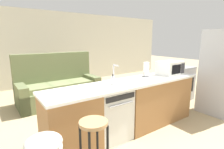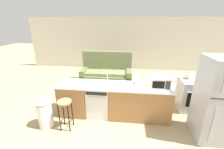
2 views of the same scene
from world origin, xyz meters
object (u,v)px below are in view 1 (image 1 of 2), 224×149
Objects in this scene: couch at (58,87)px; dishwasher at (110,114)px; bar_stool at (94,138)px; stove_range at (177,83)px; refrigerator at (222,72)px; paper_towel_roll at (146,70)px; microwave at (170,68)px; soap_bottle at (113,80)px; kettle at (170,63)px.

dishwasher is at bearing -87.06° from couch.
bar_stool is (-0.66, -0.65, 0.11)m from dishwasher.
stove_range is 0.49× the size of refrigerator.
stove_range is (2.60, 0.55, 0.03)m from dishwasher.
paper_towel_roll is 0.14× the size of couch.
refrigerator is 1.22m from microwave.
soap_bottle is 1.07m from bar_stool.
soap_bottle is at bearing 42.03° from bar_stool.
bar_stool is at bearing -159.83° from stove_range.
couch reaches higher than dishwasher.
refrigerator is 3.28m from bar_stool.
dishwasher is 4.10× the size of kettle.
paper_towel_roll is at bearing 8.95° from dishwasher.
refrigerator is 8.89× the size of kettle.
stove_range is at bearing 13.67° from paper_towel_roll.
paper_towel_roll is 1.60× the size of soap_bottle.
microwave is 0.56m from paper_towel_roll.
couch is (-2.55, 1.56, -0.59)m from kettle.
refrigerator is 3.65× the size of microwave.
kettle is at bearing 15.88° from soap_bottle.
kettle is 3.40m from bar_stool.
bar_stool is at bearing -153.87° from paper_towel_roll.
dishwasher is at bearing -164.42° from kettle.
dishwasher is at bearing -171.05° from paper_towel_roll.
soap_bottle is (-1.45, 0.01, -0.07)m from microwave.
bar_stool is 0.37× the size of couch.
stove_range is at bearing 20.17° from bar_stool.
microwave is 1.14m from kettle.
bar_stool is (-3.09, -1.33, -0.45)m from kettle.
couch is (0.55, 2.88, -0.14)m from bar_stool.
refrigerator is at bearing -12.33° from soap_bottle.
dishwasher is 2.24m from couch.
stove_range is 3.20m from couch.
stove_range is at bearing 12.11° from soap_bottle.
soap_bottle is 2.46m from kettle.
soap_bottle is at bearing -85.38° from couch.
dishwasher is 0.46× the size of refrigerator.
microwave is at bearing -0.24° from soap_bottle.
kettle reaches higher than soap_bottle.
dishwasher is at bearing 168.07° from refrigerator.
paper_towel_roll is 2.44m from couch.
soap_bottle is at bearing 4.11° from dishwasher.
couch is (-0.18, 2.23, -0.58)m from soap_bottle.
microwave is 0.68× the size of bar_stool.
refrigerator is (2.60, -0.55, 0.49)m from dishwasher.
paper_towel_roll is (-0.54, 0.16, -0.00)m from microwave.
dishwasher is at bearing 179.95° from microwave.
refrigerator is at bearing -23.44° from paper_towel_roll.
couch is (-2.71, 1.69, -0.06)m from stove_range.
soap_bottle reaches higher than dishwasher.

